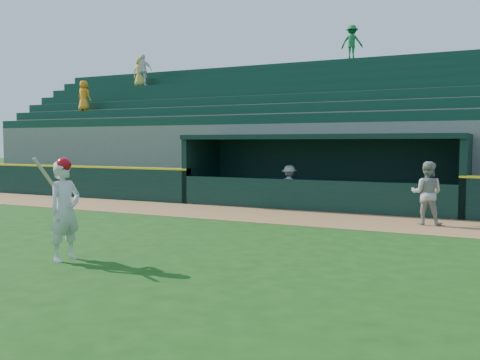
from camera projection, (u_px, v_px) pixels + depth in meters
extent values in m
plane|color=#174310|center=(207.00, 246.00, 11.36)|extent=(120.00, 120.00, 0.00)
cube|color=#996A3D|center=(289.00, 217.00, 15.75)|extent=(40.00, 3.00, 0.01)
cube|color=black|center=(32.00, 180.00, 22.59)|extent=(15.50, 0.30, 1.20)
cube|color=yellow|center=(32.00, 165.00, 22.55)|extent=(15.50, 0.32, 0.06)
imported|color=#9A9A95|center=(427.00, 193.00, 14.15)|extent=(0.83, 0.65, 1.69)
imported|color=#ABAAA5|center=(289.00, 187.00, 17.89)|extent=(0.96, 0.59, 1.43)
cube|color=slate|center=(319.00, 206.00, 18.25)|extent=(9.00, 2.60, 0.04)
cube|color=black|center=(202.00, 170.00, 20.20)|extent=(0.20, 2.60, 2.30)
cube|color=black|center=(466.00, 177.00, 16.14)|extent=(0.20, 2.60, 2.30)
cube|color=black|center=(330.00, 171.00, 19.33)|extent=(9.40, 0.20, 2.30)
cube|color=black|center=(320.00, 137.00, 18.08)|extent=(9.40, 2.80, 0.16)
cube|color=black|center=(307.00, 195.00, 17.12)|extent=(9.00, 0.16, 1.00)
cube|color=brown|center=(326.00, 197.00, 18.95)|extent=(8.40, 0.45, 0.10)
cube|color=slate|center=(335.00, 162.00, 19.78)|extent=(34.00, 0.85, 2.91)
cube|color=#0F3828|center=(334.00, 118.00, 19.56)|extent=(34.00, 0.60, 0.36)
cube|color=slate|center=(341.00, 156.00, 20.53)|extent=(34.00, 0.85, 3.36)
cube|color=#0F3828|center=(341.00, 107.00, 20.29)|extent=(34.00, 0.60, 0.36)
cube|color=slate|center=(347.00, 150.00, 21.27)|extent=(34.00, 0.85, 3.81)
cube|color=#0F3828|center=(347.00, 97.00, 21.02)|extent=(34.00, 0.60, 0.36)
cube|color=slate|center=(352.00, 144.00, 22.01)|extent=(34.00, 0.85, 4.26)
cube|color=#0F3828|center=(352.00, 87.00, 21.75)|extent=(34.00, 0.60, 0.36)
cube|color=slate|center=(358.00, 139.00, 22.76)|extent=(34.00, 0.85, 4.71)
cube|color=#0F3828|center=(358.00, 78.00, 22.48)|extent=(34.00, 0.60, 0.36)
cube|color=slate|center=(362.00, 134.00, 23.50)|extent=(34.00, 0.85, 5.16)
cube|color=#0F3828|center=(363.00, 70.00, 23.20)|extent=(34.00, 0.60, 0.36)
cube|color=slate|center=(367.00, 129.00, 24.25)|extent=(34.00, 0.85, 5.61)
cube|color=#0F3828|center=(367.00, 62.00, 23.93)|extent=(34.00, 0.60, 0.36)
cube|color=slate|center=(370.00, 129.00, 24.76)|extent=(34.50, 0.30, 5.61)
imported|color=orange|center=(84.00, 96.00, 25.86)|extent=(0.72, 0.47, 1.47)
imported|color=white|center=(143.00, 70.00, 27.31)|extent=(1.01, 0.57, 1.63)
imported|color=#176930|center=(352.00, 42.00, 24.20)|extent=(0.99, 0.57, 1.53)
imported|color=gold|center=(140.00, 72.00, 27.41)|extent=(0.82, 0.63, 1.50)
imported|color=silver|center=(65.00, 211.00, 9.89)|extent=(0.50, 0.71, 1.85)
sphere|color=#AE0912|center=(64.00, 165.00, 9.83)|extent=(0.27, 0.27, 0.27)
cylinder|color=tan|center=(48.00, 178.00, 9.73)|extent=(0.33, 0.44, 0.76)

